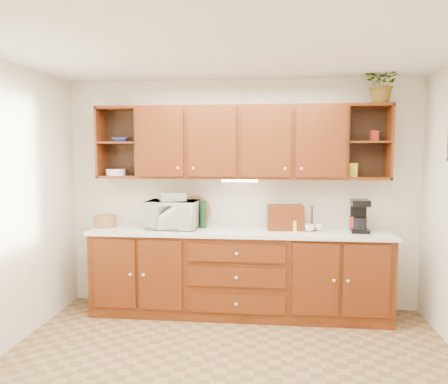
% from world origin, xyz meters
% --- Properties ---
extents(floor, '(4.00, 4.00, 0.00)m').
position_xyz_m(floor, '(0.00, 0.00, 0.00)').
color(floor, olive).
rests_on(floor, ground).
extents(ceiling, '(4.00, 4.00, 0.00)m').
position_xyz_m(ceiling, '(0.00, 0.00, 2.60)').
color(ceiling, white).
rests_on(ceiling, back_wall).
extents(back_wall, '(4.00, 0.00, 4.00)m').
position_xyz_m(back_wall, '(0.00, 1.75, 1.30)').
color(back_wall, beige).
rests_on(back_wall, floor).
extents(base_cabinets, '(3.20, 0.60, 0.90)m').
position_xyz_m(base_cabinets, '(0.00, 1.45, 0.45)').
color(base_cabinets, '#3E1507').
rests_on(base_cabinets, floor).
extents(countertop, '(3.24, 0.64, 0.04)m').
position_xyz_m(countertop, '(0.00, 1.44, 0.92)').
color(countertop, white).
rests_on(countertop, base_cabinets).
extents(upper_cabinets, '(3.20, 0.33, 0.80)m').
position_xyz_m(upper_cabinets, '(0.01, 1.59, 1.89)').
color(upper_cabinets, '#3E1507').
rests_on(upper_cabinets, back_wall).
extents(undercabinet_light, '(0.40, 0.05, 0.02)m').
position_xyz_m(undercabinet_light, '(0.00, 1.53, 1.47)').
color(undercabinet_light, white).
rests_on(undercabinet_light, upper_cabinets).
extents(wicker_basket, '(0.32, 0.32, 0.13)m').
position_xyz_m(wicker_basket, '(-1.52, 1.48, 1.01)').
color(wicker_basket, '#9A6D40').
rests_on(wicker_basket, countertop).
extents(microwave, '(0.57, 0.40, 0.31)m').
position_xyz_m(microwave, '(-0.73, 1.46, 1.10)').
color(microwave, white).
rests_on(microwave, countertop).
extents(towel_stack, '(0.33, 0.29, 0.08)m').
position_xyz_m(towel_stack, '(-0.73, 1.46, 1.29)').
color(towel_stack, '#C6C45D').
rests_on(towel_stack, microwave).
extents(wine_bottle, '(0.10, 0.10, 0.31)m').
position_xyz_m(wine_bottle, '(-0.41, 1.54, 1.09)').
color(wine_bottle, black).
rests_on(wine_bottle, countertop).
extents(woven_tray, '(0.36, 0.11, 0.35)m').
position_xyz_m(woven_tray, '(-0.52, 1.64, 0.95)').
color(woven_tray, '#9A6D40').
rests_on(woven_tray, countertop).
extents(bread_box, '(0.40, 0.26, 0.27)m').
position_xyz_m(bread_box, '(0.50, 1.52, 1.07)').
color(bread_box, '#3E1507').
rests_on(bread_box, countertop).
extents(mug_tree, '(0.22, 0.23, 0.27)m').
position_xyz_m(mug_tree, '(0.79, 1.49, 0.98)').
color(mug_tree, '#3E1507').
rests_on(mug_tree, countertop).
extents(canister_red, '(0.12, 0.12, 0.15)m').
position_xyz_m(canister_red, '(1.24, 1.51, 1.02)').
color(canister_red, maroon).
rests_on(canister_red, countertop).
extents(canister_white, '(0.11, 0.11, 0.18)m').
position_xyz_m(canister_white, '(0.58, 1.46, 1.03)').
color(canister_white, white).
rests_on(canister_white, countertop).
extents(canister_yellow, '(0.11, 0.11, 0.11)m').
position_xyz_m(canister_yellow, '(0.60, 1.45, 1.00)').
color(canister_yellow, gold).
rests_on(canister_yellow, countertop).
extents(coffee_maker, '(0.20, 0.25, 0.35)m').
position_xyz_m(coffee_maker, '(1.28, 1.47, 1.11)').
color(coffee_maker, black).
rests_on(coffee_maker, countertop).
extents(bowl_stack, '(0.19, 0.19, 0.05)m').
position_xyz_m(bowl_stack, '(-1.34, 1.55, 1.92)').
color(bowl_stack, navy).
rests_on(bowl_stack, upper_cabinets).
extents(plate_stack, '(0.25, 0.25, 0.07)m').
position_xyz_m(plate_stack, '(-1.42, 1.57, 1.56)').
color(plate_stack, white).
rests_on(plate_stack, upper_cabinets).
extents(pantry_box_yellow, '(0.10, 0.09, 0.14)m').
position_xyz_m(pantry_box_yellow, '(1.23, 1.58, 1.59)').
color(pantry_box_yellow, gold).
rests_on(pantry_box_yellow, upper_cabinets).
extents(pantry_box_red, '(0.08, 0.08, 0.11)m').
position_xyz_m(pantry_box_red, '(1.43, 1.57, 1.96)').
color(pantry_box_red, maroon).
rests_on(pantry_box_red, upper_cabinets).
extents(potted_plant, '(0.47, 0.44, 0.41)m').
position_xyz_m(potted_plant, '(1.50, 1.54, 2.49)').
color(potted_plant, '#999999').
rests_on(potted_plant, upper_cabinets).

